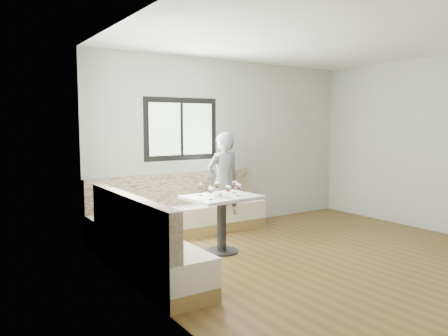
{
  "coord_description": "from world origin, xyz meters",
  "views": [
    {
      "loc": [
        -4.17,
        -3.72,
        1.73
      ],
      "look_at": [
        -0.91,
        1.24,
        1.13
      ],
      "focal_mm": 35.0,
      "sensor_mm": 36.0,
      "label": 1
    }
  ],
  "objects": [
    {
      "name": "wine_glass_a",
      "position": [
        -1.3,
        0.95,
        0.9
      ],
      "size": [
        0.08,
        0.08,
        0.18
      ],
      "color": "white",
      "rests_on": "table"
    },
    {
      "name": "wine_glass_f",
      "position": [
        -1.24,
        1.31,
        0.9
      ],
      "size": [
        0.08,
        0.08,
        0.18
      ],
      "color": "white",
      "rests_on": "table"
    },
    {
      "name": "wine_glass_d",
      "position": [
        -1.0,
        1.27,
        0.9
      ],
      "size": [
        0.08,
        0.08,
        0.18
      ],
      "color": "white",
      "rests_on": "table"
    },
    {
      "name": "room",
      "position": [
        -0.08,
        0.08,
        1.41
      ],
      "size": [
        5.01,
        5.01,
        2.81
      ],
      "color": "brown",
      "rests_on": "ground"
    },
    {
      "name": "wine_glass_b",
      "position": [
        -1.04,
        0.94,
        0.9
      ],
      "size": [
        0.08,
        0.08,
        0.18
      ],
      "color": "white",
      "rests_on": "table"
    },
    {
      "name": "table",
      "position": [
        -1.02,
        1.14,
        0.58
      ],
      "size": [
        0.98,
        0.79,
        0.77
      ],
      "rotation": [
        0.0,
        0.0,
        0.07
      ],
      "color": "black",
      "rests_on": "ground"
    },
    {
      "name": "wine_glass_e",
      "position": [
        -0.74,
        1.24,
        0.9
      ],
      "size": [
        0.08,
        0.08,
        0.18
      ],
      "color": "white",
      "rests_on": "table"
    },
    {
      "name": "person",
      "position": [
        -0.37,
        2.07,
        0.8
      ],
      "size": [
        0.59,
        0.39,
        1.6
      ],
      "primitive_type": "imported",
      "rotation": [
        0.0,
        0.0,
        3.15
      ],
      "color": "slate",
      "rests_on": "ground"
    },
    {
      "name": "wine_glass_c",
      "position": [
        -0.82,
        1.02,
        0.9
      ],
      "size": [
        0.08,
        0.08,
        0.18
      ],
      "color": "white",
      "rests_on": "table"
    },
    {
      "name": "olive_ramekin",
      "position": [
        -1.09,
        1.13,
        0.79
      ],
      "size": [
        0.11,
        0.11,
        0.04
      ],
      "color": "white",
      "rests_on": "table"
    },
    {
      "name": "banquette",
      "position": [
        -1.59,
        1.63,
        0.33
      ],
      "size": [
        2.9,
        2.8,
        0.95
      ],
      "color": "olive",
      "rests_on": "ground"
    }
  ]
}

